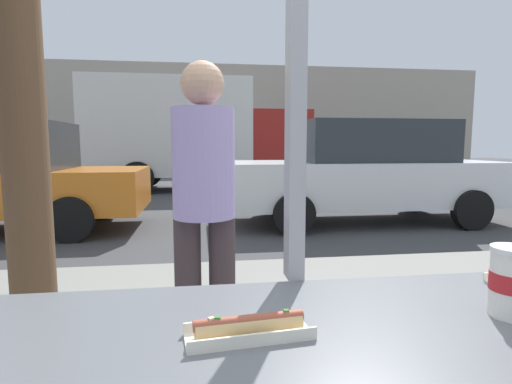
{
  "coord_description": "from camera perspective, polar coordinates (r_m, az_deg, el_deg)",
  "views": [
    {
      "loc": [
        -0.29,
        -1.13,
        1.34
      ],
      "look_at": [
        0.25,
        2.72,
        0.89
      ],
      "focal_mm": 28.34,
      "sensor_mm": 36.0,
      "label": 1
    }
  ],
  "objects": [
    {
      "name": "parked_car_white",
      "position": [
        7.26,
        15.24,
        2.8
      ],
      "size": [
        4.67,
        1.93,
        1.75
      ],
      "color": "silver",
      "rests_on": "ground"
    },
    {
      "name": "box_truck",
      "position": [
        12.31,
        -8.94,
        8.33
      ],
      "size": [
        6.45,
        2.44,
        3.22
      ],
      "color": "silver",
      "rests_on": "ground"
    },
    {
      "name": "pedestrian",
      "position": [
        2.1,
        -7.35,
        -1.04
      ],
      "size": [
        0.32,
        0.32,
        1.63
      ],
      "color": "#3C2F32",
      "rests_on": "sidewalk_strip"
    },
    {
      "name": "soda_cup_right",
      "position": [
        1.18,
        32.47,
        -10.51
      ],
      "size": [
        0.11,
        0.11,
        0.33
      ],
      "color": "white",
      "rests_on": "window_counter"
    },
    {
      "name": "sidewalk_strip",
      "position": [
        3.03,
        -1.79,
        -18.33
      ],
      "size": [
        16.0,
        2.8,
        0.13
      ],
      "primitive_type": "cube",
      "color": "gray",
      "rests_on": "ground"
    },
    {
      "name": "ground_plane",
      "position": [
        9.23,
        -6.03,
        -1.74
      ],
      "size": [
        60.0,
        60.0,
        0.0
      ],
      "primitive_type": "plane",
      "color": "#424244"
    },
    {
      "name": "hotdog_tray_near",
      "position": [
        0.92,
        -0.95,
        -18.54
      ],
      "size": [
        0.28,
        0.12,
        0.05
      ],
      "color": "silver",
      "rests_on": "window_counter"
    },
    {
      "name": "building_facade_far",
      "position": [
        20.42,
        -7.19,
        10.12
      ],
      "size": [
        28.0,
        1.2,
        5.19
      ],
      "primitive_type": "cube",
      "color": "#A89E8E",
      "rests_on": "ground"
    }
  ]
}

